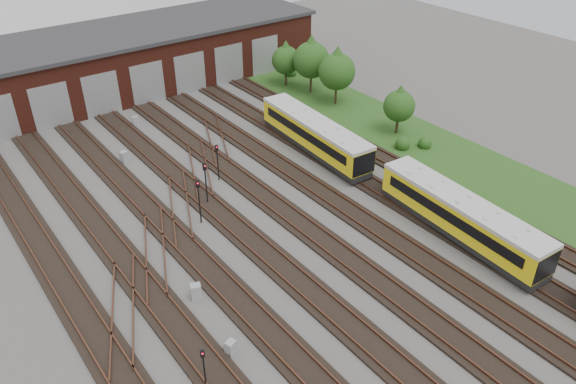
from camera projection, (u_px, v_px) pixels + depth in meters
ground at (342, 286)px, 35.45m from camera, size 120.00×120.00×0.00m
track_network at (334, 280)px, 35.71m from camera, size 30.40×70.00×0.33m
maintenance_shed at (97, 65)px, 60.74m from camera, size 51.00×12.50×6.35m
grass_verge at (423, 144)px, 51.88m from camera, size 8.00×55.00×0.05m
metro_train at (461, 216)px, 38.88m from camera, size 3.32×45.66×2.80m
signal_mast_0 at (204, 364)px, 28.00m from camera, size 0.25×0.24×2.67m
signal_mast_1 at (199, 196)px, 40.05m from camera, size 0.31×0.29×3.61m
signal_mast_2 at (206, 179)px, 42.22m from camera, size 0.28×0.26×3.56m
signal_mast_3 at (217, 158)px, 45.33m from camera, size 0.28×0.26×3.25m
relay_cabinet_0 at (196, 292)px, 34.20m from camera, size 0.79×0.73×1.06m
relay_cabinet_1 at (124, 157)px, 48.73m from camera, size 0.75×0.68×1.03m
relay_cabinet_2 at (231, 348)px, 30.53m from camera, size 0.65×0.59×0.90m
relay_cabinet_3 at (135, 121)px, 55.13m from camera, size 0.65×0.59×0.92m
relay_cabinet_4 at (342, 154)px, 49.19m from camera, size 0.75×0.66×1.11m
tree_0 at (311, 56)px, 60.32m from camera, size 3.93×3.93×6.52m
tree_1 at (286, 57)px, 62.53m from camera, size 3.16×3.16×5.23m
tree_2 at (337, 67)px, 57.63m from camera, size 3.82×3.82×6.33m
tree_3 at (400, 102)px, 52.19m from camera, size 2.97×2.97×4.92m
bush_0 at (403, 142)px, 50.79m from camera, size 1.36×1.36×1.36m
bush_1 at (425, 141)px, 51.04m from camera, size 1.22×1.22×1.22m
bush_2 at (291, 70)px, 66.55m from camera, size 1.46×1.46×1.46m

